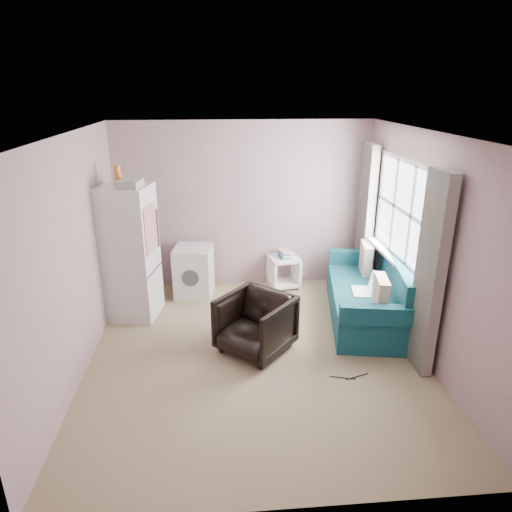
{
  "coord_description": "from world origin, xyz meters",
  "views": [
    {
      "loc": [
        -0.4,
        -4.58,
        2.93
      ],
      "look_at": [
        0.05,
        0.6,
        1.0
      ],
      "focal_mm": 32.0,
      "sensor_mm": 36.0,
      "label": 1
    }
  ],
  "objects_px": {
    "fridge": "(131,252)",
    "sofa": "(371,296)",
    "armchair": "(255,321)",
    "side_table": "(284,269)",
    "washing_machine": "(194,270)"
  },
  "relations": [
    {
      "from": "washing_machine",
      "to": "armchair",
      "type": "bearing_deg",
      "value": -55.85
    },
    {
      "from": "side_table",
      "to": "armchair",
      "type": "bearing_deg",
      "value": -108.32
    },
    {
      "from": "washing_machine",
      "to": "sofa",
      "type": "relative_size",
      "value": 0.35
    },
    {
      "from": "side_table",
      "to": "sofa",
      "type": "xyz_separation_m",
      "value": [
        1.01,
        -1.15,
        0.05
      ]
    },
    {
      "from": "fridge",
      "to": "washing_machine",
      "type": "bearing_deg",
      "value": 47.02
    },
    {
      "from": "washing_machine",
      "to": "sofa",
      "type": "bearing_deg",
      "value": -13.44
    },
    {
      "from": "armchair",
      "to": "washing_machine",
      "type": "xyz_separation_m",
      "value": [
        -0.77,
        1.62,
        0.01
      ]
    },
    {
      "from": "armchair",
      "to": "sofa",
      "type": "relative_size",
      "value": 0.36
    },
    {
      "from": "armchair",
      "to": "fridge",
      "type": "xyz_separation_m",
      "value": [
        -1.55,
        1.06,
        0.52
      ]
    },
    {
      "from": "armchair",
      "to": "sofa",
      "type": "height_order",
      "value": "sofa"
    },
    {
      "from": "fridge",
      "to": "sofa",
      "type": "xyz_separation_m",
      "value": [
        3.15,
        -0.4,
        -0.58
      ]
    },
    {
      "from": "fridge",
      "to": "side_table",
      "type": "height_order",
      "value": "fridge"
    },
    {
      "from": "sofa",
      "to": "armchair",
      "type": "bearing_deg",
      "value": -147.92
    },
    {
      "from": "armchair",
      "to": "side_table",
      "type": "relative_size",
      "value": 1.27
    },
    {
      "from": "side_table",
      "to": "sofa",
      "type": "bearing_deg",
      "value": -48.79
    }
  ]
}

